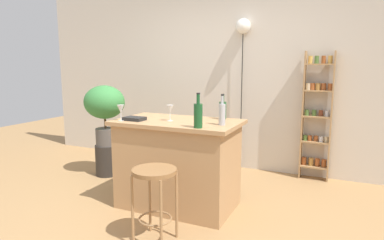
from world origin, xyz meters
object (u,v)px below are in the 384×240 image
Objects in this scene: bar_stool at (155,187)px; bottle_wine_red at (198,115)px; plant_stool at (107,160)px; pendant_globe_light at (243,29)px; bottle_soda_blue at (223,110)px; wine_glass_center at (170,110)px; bottle_olive_oil at (222,114)px; cookbook at (134,119)px; potted_plant at (105,106)px; wine_glass_left at (121,109)px; spice_shelf at (317,116)px.

bar_stool is 2.01× the size of bottle_wine_red.
plant_stool is 0.20× the size of pendant_globe_light.
wine_glass_center is at bearing -144.12° from bottle_soda_blue.
bottle_olive_oil is (0.35, 0.69, 0.55)m from bar_stool.
pendant_globe_light reaches higher than bottle_wine_red.
pendant_globe_light is (-0.27, 1.60, 0.95)m from bottle_olive_oil.
plant_stool is 1.55× the size of bottle_soda_blue.
cookbook is at bearing 134.93° from bar_stool.
bar_stool is 0.79× the size of potted_plant.
plant_stool is at bearing 162.83° from bottle_olive_oil.
bottle_olive_oil is at bearing 8.73° from cookbook.
bar_stool is 0.30× the size of pendant_globe_light.
wine_glass_left is 1.00× the size of wine_glass_center.
wine_glass_left is at bearing -42.74° from potted_plant.
bar_stool is at bearing -43.27° from cookbook.
plant_stool is 1.94m from bottle_soda_blue.
bar_stool is 2.02m from potted_plant.
potted_plant is 1.13m from wine_glass_left.
pendant_globe_light is (-1.02, 0.03, 1.14)m from spice_shelf.
spice_shelf is 1.51m from bottle_soda_blue.
bottle_wine_red is at bearing -123.64° from bottle_olive_oil.
spice_shelf is (1.09, 2.26, 0.36)m from bar_stool.
bottle_olive_oil is 0.93m from cookbook.
bottle_soda_blue reaches higher than bar_stool.
spice_shelf is at bearing 44.82° from wine_glass_left.
wine_glass_left is (0.82, -0.76, 0.09)m from potted_plant.
bottle_wine_red is at bearing -29.67° from wine_glass_center.
bar_stool is at bearing -116.77° from bottle_olive_oil.
wine_glass_left reaches higher than bar_stool.
plant_stool is at bearing 140.18° from bar_stool.
spice_shelf is at bearing 63.59° from bottle_wine_red.
potted_plant is at bearing -158.97° from spice_shelf.
bottle_soda_blue is (0.04, 0.57, -0.02)m from bottle_wine_red.
pendant_globe_light is at bearing 99.66° from bottle_olive_oil.
bottle_olive_oil is at bearing 10.43° from wine_glass_left.
bottle_wine_red reaches higher than bottle_olive_oil.
cookbook is (0.94, -0.68, -0.01)m from potted_plant.
bottle_olive_oil reaches higher than wine_glass_center.
pendant_globe_light reaches higher than wine_glass_left.
plant_stool is 0.51× the size of potted_plant.
wine_glass_left is 0.08× the size of pendant_globe_light.
bar_stool is at bearing -39.82° from plant_stool.
plant_stool is (-2.60, -1.00, -0.64)m from spice_shelf.
plant_stool is 1.63m from wine_glass_center.
bottle_wine_red is 0.15× the size of pendant_globe_light.
spice_shelf is 10.17× the size of wine_glass_center.
potted_plant is 2.54× the size of bottle_wine_red.
pendant_globe_light is at bearing 93.85° from bottle_wine_red.
wine_glass_left and wine_glass_center have the same top height.
bar_stool is at bearing -115.74° from spice_shelf.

